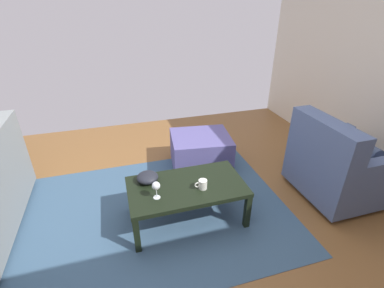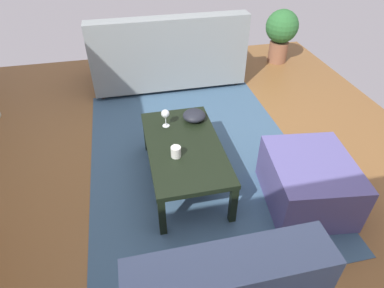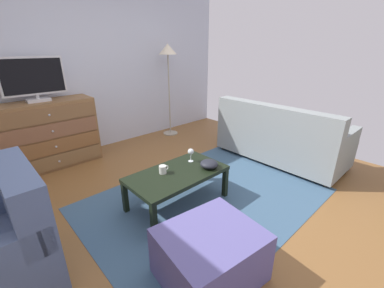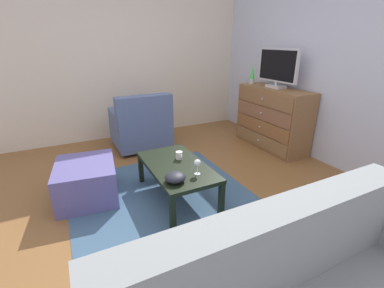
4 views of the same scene
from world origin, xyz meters
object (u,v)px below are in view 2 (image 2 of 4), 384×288
Objects in this scene: ottoman at (308,182)px; coffee_table at (184,149)px; couch_large at (167,56)px; potted_plant at (281,31)px; wine_glass at (165,114)px; mug at (176,152)px; bowl_decorative at (194,116)px.

coffee_table is at bearing 64.25° from ottoman.
coffee_table is 1.86m from couch_large.
potted_plant is (2.12, -1.78, 0.09)m from coffee_table.
wine_glass is 1.59m from couch_large.
wine_glass is 0.22× the size of ottoman.
mug is 0.16× the size of ottoman.
bowl_decorative is 1.07m from ottoman.
couch_large is at bearing 17.57° from ottoman.
coffee_table is 1.45× the size of potted_plant.
couch_large is at bearing 99.32° from potted_plant.
potted_plant is at bearing -80.68° from couch_large.
wine_glass is 2.63m from potted_plant.
bowl_decorative is 0.11× the size of couch_large.
mug is 1.04m from ottoman.
bowl_decorative is 1.53m from couch_large.
wine_glass is 1.24m from ottoman.
bowl_decorative is at bearing 137.71° from potted_plant.
wine_glass is 0.22× the size of potted_plant.
wine_glass is 0.27m from bowl_decorative.
wine_glass is (0.29, 0.10, 0.16)m from coffee_table.
mug is 1.99m from couch_large.
potted_plant is (2.54, -0.91, 0.23)m from ottoman.
coffee_table is 9.16× the size of mug.
potted_plant reaches higher than ottoman.
ottoman is 2.71m from potted_plant.
ottoman is (-0.75, -0.72, -0.23)m from bowl_decorative.
couch_large is 2.51× the size of potted_plant.
bowl_decorative is at bearing -25.54° from coffee_table.
wine_glass is at bearing 134.18° from potted_plant.
couch_large is (1.52, -0.00, -0.09)m from bowl_decorative.
mug is at bearing -178.37° from wine_glass.
ottoman is 0.97× the size of potted_plant.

